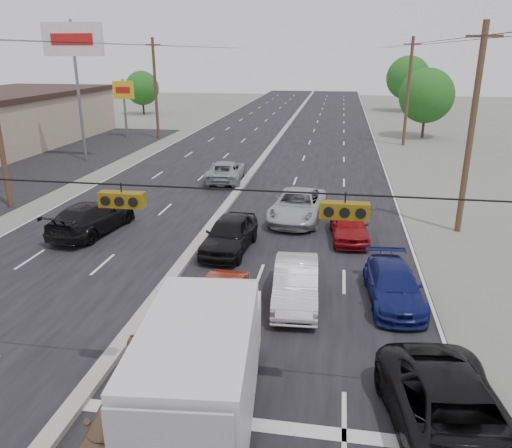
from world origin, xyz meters
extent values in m
plane|color=#606356|center=(0.00, 0.00, 0.00)|extent=(200.00, 200.00, 0.00)
cube|color=black|center=(0.00, 30.00, 0.00)|extent=(20.00, 160.00, 0.02)
cube|color=gray|center=(0.00, 30.00, 0.10)|extent=(0.50, 160.00, 0.20)
cube|color=black|center=(-17.00, 25.00, 0.00)|extent=(10.00, 42.00, 0.02)
cylinder|color=#422D1E|center=(-12.50, 40.00, 5.00)|extent=(0.30, 0.30, 10.00)
cube|color=#422D1E|center=(-12.50, 40.00, 9.30)|extent=(1.60, 0.12, 0.12)
cylinder|color=#422D1E|center=(12.50, 15.00, 5.00)|extent=(0.30, 0.30, 10.00)
cube|color=#422D1E|center=(12.50, 15.00, 9.30)|extent=(1.60, 0.12, 0.12)
cylinder|color=#422D1E|center=(12.50, 40.00, 5.00)|extent=(0.30, 0.30, 10.00)
cube|color=#422D1E|center=(12.50, 40.00, 9.30)|extent=(1.60, 0.12, 0.12)
cylinder|color=black|center=(0.00, 0.00, 5.80)|extent=(25.00, 0.04, 0.04)
cube|color=#72590C|center=(1.50, 0.00, 5.45)|extent=(1.05, 0.30, 0.35)
cube|color=#72590C|center=(6.50, 0.00, 5.45)|extent=(1.05, 0.30, 0.35)
cylinder|color=slate|center=(-14.50, 28.00, 5.50)|extent=(0.24, 0.24, 11.00)
cube|color=silver|center=(-14.50, 28.00, 9.55)|extent=(5.00, 0.25, 2.50)
cylinder|color=slate|center=(-16.00, 40.00, 3.00)|extent=(0.24, 0.24, 6.00)
cube|color=gold|center=(-16.00, 40.00, 4.90)|extent=(2.20, 0.25, 1.80)
cylinder|color=#382619|center=(-22.00, 60.00, 1.08)|extent=(0.28, 0.28, 2.16)
sphere|color=#185015|center=(-22.00, 60.00, 3.72)|extent=(4.80, 4.80, 4.80)
cylinder|color=#382619|center=(15.00, 45.00, 1.26)|extent=(0.28, 0.28, 2.52)
sphere|color=#185015|center=(15.00, 45.00, 4.34)|extent=(5.60, 5.60, 5.60)
cylinder|color=#382619|center=(16.00, 70.00, 1.44)|extent=(0.28, 0.28, 2.88)
sphere|color=#185015|center=(16.00, 70.00, 4.96)|extent=(6.40, 6.40, 6.40)
cube|color=black|center=(3.50, -0.73, 0.41)|extent=(2.72, 6.62, 0.23)
cube|color=silver|center=(3.57, -1.46, 1.98)|extent=(2.73, 4.81, 2.58)
cube|color=silver|center=(3.28, 1.61, 1.15)|extent=(2.37, 1.95, 1.66)
cylinder|color=black|center=(2.34, 1.29, 0.41)|extent=(0.35, 0.85, 0.83)
cylinder|color=black|center=(4.26, 1.47, 0.41)|extent=(0.35, 0.85, 0.83)
imported|color=brown|center=(2.06, -1.52, 0.71)|extent=(2.43, 5.04, 1.41)
imported|color=#9C2209|center=(2.58, 4.62, 0.61)|extent=(1.39, 3.73, 1.22)
imported|color=black|center=(9.21, -0.60, 0.79)|extent=(3.40, 6.03, 1.59)
imported|color=black|center=(1.62, 10.50, 0.79)|extent=(2.18, 4.77, 1.58)
imported|color=#BCBCBE|center=(5.05, 6.01, 0.73)|extent=(1.84, 4.55, 1.47)
imported|color=#ACAFB4|center=(4.30, 15.48, 0.78)|extent=(3.13, 5.83, 1.56)
imported|color=#111856|center=(8.53, 6.58, 0.65)|extent=(2.17, 4.62, 1.30)
imported|color=maroon|center=(7.00, 12.89, 0.72)|extent=(2.04, 4.33, 1.43)
imported|color=black|center=(-5.68, 11.71, 0.79)|extent=(2.94, 5.69, 1.58)
imported|color=gray|center=(-1.40, 23.04, 0.73)|extent=(2.85, 5.43, 1.46)
camera|label=1|loc=(6.30, -10.25, 8.63)|focal=35.00mm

